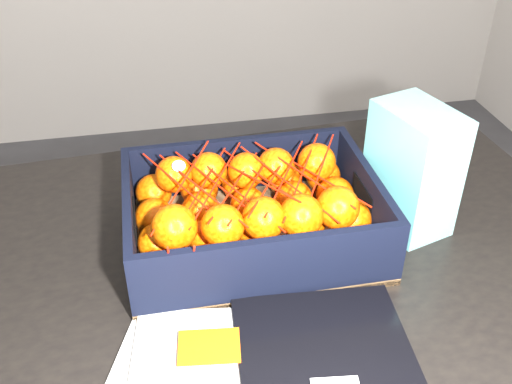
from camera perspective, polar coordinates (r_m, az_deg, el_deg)
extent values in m
cube|color=black|center=(0.87, -3.33, -9.25)|extent=(1.25, 0.88, 0.04)
cylinder|color=black|center=(1.51, 16.33, -7.38)|extent=(0.06, 0.06, 0.71)
cube|color=black|center=(0.72, 7.33, -17.31)|extent=(0.23, 0.29, 0.01)
cube|color=#FB5B0D|center=(0.74, -4.53, -14.53)|extent=(0.08, 0.06, 0.00)
cube|color=olive|center=(0.91, -0.37, -4.35)|extent=(0.37, 0.28, 0.01)
cube|color=black|center=(0.99, -1.83, 2.48)|extent=(0.37, 0.01, 0.11)
cube|color=black|center=(0.78, 1.47, -7.60)|extent=(0.37, 0.01, 0.11)
cube|color=black|center=(0.88, -11.94, -3.28)|extent=(0.01, 0.25, 0.11)
cube|color=black|center=(0.93, 10.50, -0.66)|extent=(0.01, 0.25, 0.11)
sphere|color=#FF5605|center=(0.81, -9.38, -7.72)|extent=(0.06, 0.06, 0.06)
sphere|color=#FF5605|center=(0.86, -9.45, -4.84)|extent=(0.06, 0.06, 0.06)
sphere|color=#FF5605|center=(0.91, -9.72, -2.42)|extent=(0.06, 0.06, 0.06)
sphere|color=#FF5605|center=(0.96, -9.78, 0.00)|extent=(0.06, 0.06, 0.06)
sphere|color=#FF5605|center=(0.81, -4.16, -7.07)|extent=(0.06, 0.06, 0.06)
sphere|color=#FF5605|center=(0.86, -4.68, -4.40)|extent=(0.06, 0.06, 0.06)
sphere|color=#FF5605|center=(0.91, -5.32, -1.79)|extent=(0.06, 0.06, 0.06)
sphere|color=#FF5605|center=(0.96, -5.46, 0.30)|extent=(0.06, 0.06, 0.06)
sphere|color=#FF5605|center=(0.82, 0.94, -6.32)|extent=(0.06, 0.06, 0.06)
sphere|color=#FF5605|center=(0.87, -0.06, -3.65)|extent=(0.06, 0.06, 0.06)
sphere|color=#FF5605|center=(0.92, -0.76, -1.22)|extent=(0.06, 0.06, 0.06)
sphere|color=#FF5605|center=(0.97, -1.65, 0.83)|extent=(0.06, 0.06, 0.06)
sphere|color=#FF5605|center=(0.83, 5.61, -5.81)|extent=(0.06, 0.06, 0.06)
sphere|color=#FF5605|center=(0.88, 4.71, -3.19)|extent=(0.06, 0.06, 0.06)
sphere|color=#FF5605|center=(0.93, 3.65, -0.69)|extent=(0.06, 0.06, 0.06)
sphere|color=#FF5605|center=(0.98, 2.78, 1.29)|extent=(0.06, 0.06, 0.06)
sphere|color=#FF5605|center=(0.85, 10.45, -5.07)|extent=(0.06, 0.06, 0.06)
sphere|color=#FF5605|center=(0.90, 9.05, -2.68)|extent=(0.06, 0.06, 0.06)
sphere|color=#FF5605|center=(0.95, 7.56, -0.34)|extent=(0.06, 0.06, 0.06)
sphere|color=#FF5605|center=(0.99, 6.46, 1.56)|extent=(0.06, 0.06, 0.06)
sphere|color=#FF5605|center=(0.80, -7.84, -3.37)|extent=(0.06, 0.06, 0.06)
sphere|color=#FF5605|center=(0.91, -7.89, 1.68)|extent=(0.06, 0.06, 0.06)
sphere|color=#FF5605|center=(0.80, -3.22, -3.25)|extent=(0.06, 0.06, 0.06)
sphere|color=#FF5605|center=(0.92, -4.56, 2.07)|extent=(0.06, 0.06, 0.06)
sphere|color=#FF5605|center=(0.81, 0.74, -2.56)|extent=(0.06, 0.06, 0.06)
sphere|color=#FF5605|center=(0.91, -0.94, 2.07)|extent=(0.06, 0.06, 0.06)
sphere|color=#FF5605|center=(0.82, 4.35, -2.29)|extent=(0.06, 0.06, 0.06)
sphere|color=#FF5605|center=(0.92, 1.92, 2.48)|extent=(0.06, 0.06, 0.06)
sphere|color=#FF5605|center=(0.84, 7.84, -1.49)|extent=(0.06, 0.06, 0.06)
sphere|color=#FF5605|center=(0.94, 5.84, 2.86)|extent=(0.06, 0.06, 0.06)
cylinder|color=red|center=(0.85, -7.09, 0.48)|extent=(0.10, 0.19, 0.01)
cylinder|color=red|center=(0.84, -5.32, 0.32)|extent=(0.10, 0.19, 0.01)
cylinder|color=red|center=(0.86, -3.77, 0.73)|extent=(0.10, 0.19, 0.01)
cylinder|color=red|center=(0.85, -1.93, 0.13)|extent=(0.10, 0.19, 0.02)
cylinder|color=red|center=(0.86, -0.52, 1.47)|extent=(0.10, 0.19, 0.03)
cylinder|color=red|center=(0.87, 1.16, 1.07)|extent=(0.10, 0.19, 0.01)
cylinder|color=red|center=(0.86, 3.00, 0.93)|extent=(0.10, 0.19, 0.02)
cylinder|color=red|center=(0.87, 4.42, 1.81)|extent=(0.10, 0.19, 0.01)
cylinder|color=red|center=(0.89, 5.84, 1.58)|extent=(0.10, 0.19, 0.01)
cylinder|color=red|center=(0.85, -7.12, 0.74)|extent=(0.10, 0.19, 0.03)
cylinder|color=red|center=(0.85, -5.37, 0.18)|extent=(0.10, 0.19, 0.02)
cylinder|color=red|center=(0.86, -3.79, 0.94)|extent=(0.10, 0.19, 0.02)
cylinder|color=red|center=(0.85, -2.03, 0.70)|extent=(0.10, 0.19, 0.02)
cylinder|color=red|center=(0.85, -0.33, 0.75)|extent=(0.10, 0.19, 0.01)
cylinder|color=red|center=(0.85, 1.38, 0.97)|extent=(0.10, 0.19, 0.03)
cylinder|color=red|center=(0.86, 2.84, 1.58)|extent=(0.10, 0.19, 0.01)
cylinder|color=red|center=(0.87, 4.43, 1.67)|extent=(0.10, 0.19, 0.02)
cylinder|color=red|center=(0.87, 6.07, 1.70)|extent=(0.10, 0.19, 0.02)
cylinder|color=red|center=(0.77, -8.30, -6.97)|extent=(0.00, 0.03, 0.09)
cylinder|color=red|center=(0.77, -6.05, -6.72)|extent=(0.01, 0.04, 0.08)
cube|color=silver|center=(0.93, 14.75, 2.17)|extent=(0.12, 0.15, 0.20)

